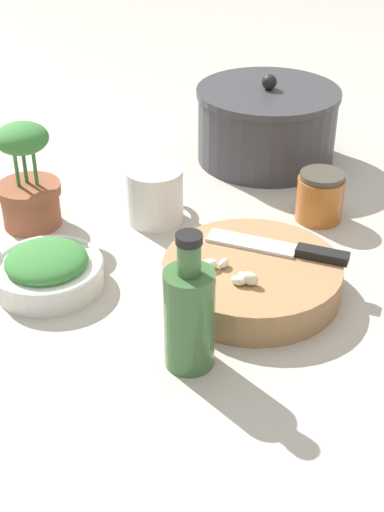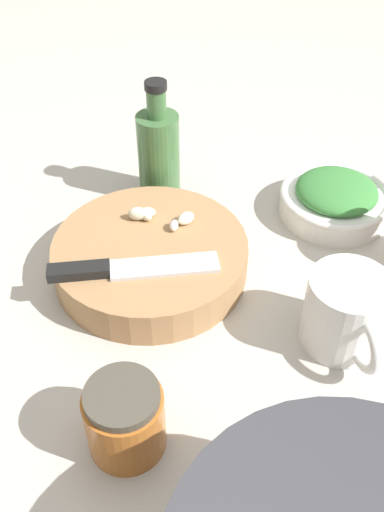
{
  "view_description": "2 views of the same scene",
  "coord_description": "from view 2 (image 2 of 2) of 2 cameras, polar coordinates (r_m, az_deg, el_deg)",
  "views": [
    {
      "loc": [
        -0.27,
        -0.81,
        0.59
      ],
      "look_at": [
        0.02,
        -0.02,
        0.05
      ],
      "focal_mm": 50.0,
      "sensor_mm": 36.0,
      "label": 1
    },
    {
      "loc": [
        0.47,
        0.33,
        0.52
      ],
      "look_at": [
        0.07,
        -0.01,
        0.04
      ],
      "focal_mm": 40.0,
      "sensor_mm": 36.0,
      "label": 2
    }
  ],
  "objects": [
    {
      "name": "ground_plane",
      "position": [
        0.78,
        4.21,
        -0.17
      ],
      "size": [
        5.0,
        5.0,
        0.0
      ],
      "primitive_type": "plane",
      "color": "#B2ADA3"
    },
    {
      "name": "cutting_board",
      "position": [
        0.74,
        -4.17,
        -0.19
      ],
      "size": [
        0.25,
        0.25,
        0.05
      ],
      "color": "#9E754C",
      "rests_on": "ground_plane"
    },
    {
      "name": "chef_knife",
      "position": [
        0.69,
        -6.89,
        -1.24
      ],
      "size": [
        0.17,
        0.16,
        0.01
      ],
      "rotation": [
        0.0,
        0.0,
        0.84
      ],
      "color": "black",
      "rests_on": "cutting_board"
    },
    {
      "name": "garlic_cloves",
      "position": [
        0.75,
        -3.43,
        4.0
      ],
      "size": [
        0.06,
        0.08,
        0.02
      ],
      "color": "silver",
      "rests_on": "cutting_board"
    },
    {
      "name": "herb_bowl",
      "position": [
        0.86,
        14.11,
        5.57
      ],
      "size": [
        0.16,
        0.16,
        0.06
      ],
      "color": "silver",
      "rests_on": "ground_plane"
    },
    {
      "name": "coffee_mug",
      "position": [
        0.66,
        15.15,
        -5.54
      ],
      "size": [
        0.1,
        0.12,
        0.09
      ],
      "color": "silver",
      "rests_on": "ground_plane"
    },
    {
      "name": "honey_jar",
      "position": [
        0.57,
        -6.73,
        -15.84
      ],
      "size": [
        0.08,
        0.08,
        0.08
      ],
      "color": "#B26023",
      "rests_on": "ground_plane"
    },
    {
      "name": "oil_bottle",
      "position": [
        0.85,
        -3.35,
        10.24
      ],
      "size": [
        0.06,
        0.06,
        0.18
      ],
      "color": "#3D6638",
      "rests_on": "ground_plane"
    }
  ]
}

